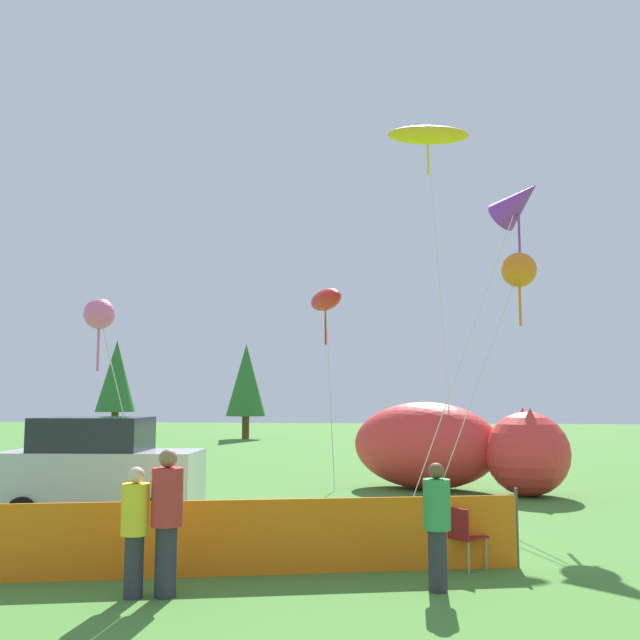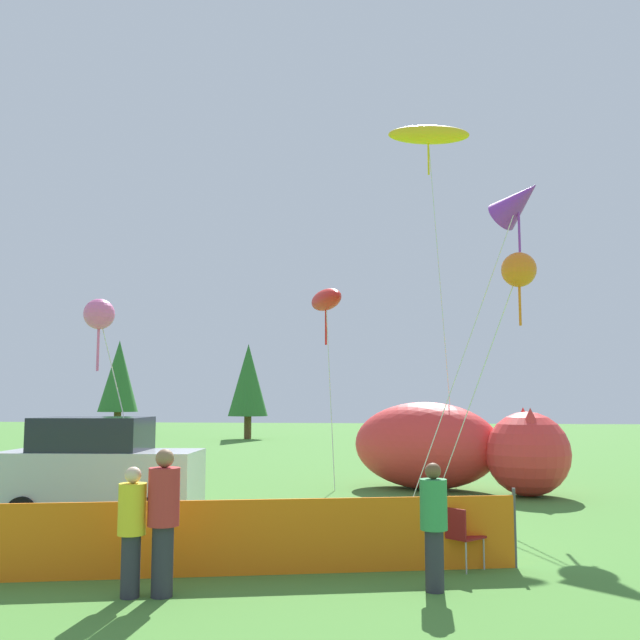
{
  "view_description": "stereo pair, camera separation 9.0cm",
  "coord_description": "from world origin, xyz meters",
  "px_view_note": "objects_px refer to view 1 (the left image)",
  "views": [
    {
      "loc": [
        1.35,
        -12.97,
        2.5
      ],
      "look_at": [
        -0.62,
        5.26,
        4.52
      ],
      "focal_mm": 40.0,
      "sensor_mm": 36.0,
      "label": 1
    },
    {
      "loc": [
        1.44,
        -12.96,
        2.5
      ],
      "look_at": [
        -0.62,
        5.26,
        4.52
      ],
      "focal_mm": 40.0,
      "sensor_mm": 36.0,
      "label": 2
    }
  ],
  "objects_px": {
    "kite_red_lizard": "(326,300)",
    "folding_chair": "(462,532)",
    "kite_orange_flower": "(519,271)",
    "spectator_in_blue_shirt": "(135,526)",
    "kite_pink_octopus": "(99,315)",
    "spectator_in_red_shirt": "(167,515)",
    "kite_yellow_hero": "(428,136)",
    "inflatable_cat": "(450,450)",
    "spectator_in_yellow_shirt": "(437,521)",
    "kite_purple_delta": "(518,202)",
    "parked_car": "(99,469)"
  },
  "relations": [
    {
      "from": "inflatable_cat",
      "to": "kite_orange_flower",
      "type": "relative_size",
      "value": 1.04
    },
    {
      "from": "folding_chair",
      "to": "spectator_in_red_shirt",
      "type": "bearing_deg",
      "value": 159.12
    },
    {
      "from": "spectator_in_red_shirt",
      "to": "kite_yellow_hero",
      "type": "relative_size",
      "value": 0.16
    },
    {
      "from": "kite_pink_octopus",
      "to": "kite_yellow_hero",
      "type": "distance_m",
      "value": 11.95
    },
    {
      "from": "kite_purple_delta",
      "to": "kite_yellow_hero",
      "type": "height_order",
      "value": "kite_yellow_hero"
    },
    {
      "from": "parked_car",
      "to": "spectator_in_blue_shirt",
      "type": "relative_size",
      "value": 2.56
    },
    {
      "from": "kite_yellow_hero",
      "to": "folding_chair",
      "type": "bearing_deg",
      "value": -90.69
    },
    {
      "from": "spectator_in_yellow_shirt",
      "to": "kite_purple_delta",
      "type": "height_order",
      "value": "kite_purple_delta"
    },
    {
      "from": "kite_purple_delta",
      "to": "kite_orange_flower",
      "type": "relative_size",
      "value": 1.38
    },
    {
      "from": "kite_pink_octopus",
      "to": "kite_orange_flower",
      "type": "bearing_deg",
      "value": 6.95
    },
    {
      "from": "kite_red_lizard",
      "to": "spectator_in_yellow_shirt",
      "type": "bearing_deg",
      "value": -76.55
    },
    {
      "from": "spectator_in_blue_shirt",
      "to": "kite_orange_flower",
      "type": "height_order",
      "value": "kite_orange_flower"
    },
    {
      "from": "inflatable_cat",
      "to": "kite_yellow_hero",
      "type": "relative_size",
      "value": 0.54
    },
    {
      "from": "inflatable_cat",
      "to": "kite_orange_flower",
      "type": "height_order",
      "value": "kite_orange_flower"
    },
    {
      "from": "spectator_in_red_shirt",
      "to": "spectator_in_yellow_shirt",
      "type": "bearing_deg",
      "value": 10.34
    },
    {
      "from": "kite_red_lizard",
      "to": "spectator_in_red_shirt",
      "type": "bearing_deg",
      "value": -94.75
    },
    {
      "from": "kite_red_lizard",
      "to": "kite_purple_delta",
      "type": "bearing_deg",
      "value": -24.21
    },
    {
      "from": "parked_car",
      "to": "folding_chair",
      "type": "bearing_deg",
      "value": -30.59
    },
    {
      "from": "inflatable_cat",
      "to": "spectator_in_red_shirt",
      "type": "height_order",
      "value": "inflatable_cat"
    },
    {
      "from": "parked_car",
      "to": "kite_red_lizard",
      "type": "relative_size",
      "value": 0.73
    },
    {
      "from": "folding_chair",
      "to": "kite_yellow_hero",
      "type": "height_order",
      "value": "kite_yellow_hero"
    },
    {
      "from": "kite_red_lizard",
      "to": "kite_orange_flower",
      "type": "distance_m",
      "value": 6.04
    },
    {
      "from": "folding_chair",
      "to": "spectator_in_yellow_shirt",
      "type": "distance_m",
      "value": 1.34
    },
    {
      "from": "kite_purple_delta",
      "to": "kite_yellow_hero",
      "type": "distance_m",
      "value": 5.6
    },
    {
      "from": "spectator_in_red_shirt",
      "to": "kite_purple_delta",
      "type": "bearing_deg",
      "value": 55.8
    },
    {
      "from": "kite_orange_flower",
      "to": "kite_pink_octopus",
      "type": "bearing_deg",
      "value": -173.05
    },
    {
      "from": "parked_car",
      "to": "kite_pink_octopus",
      "type": "height_order",
      "value": "kite_pink_octopus"
    },
    {
      "from": "kite_pink_octopus",
      "to": "folding_chair",
      "type": "bearing_deg",
      "value": -30.88
    },
    {
      "from": "folding_chair",
      "to": "kite_purple_delta",
      "type": "distance_m",
      "value": 10.07
    },
    {
      "from": "kite_red_lizard",
      "to": "kite_orange_flower",
      "type": "relative_size",
      "value": 0.97
    },
    {
      "from": "kite_red_lizard",
      "to": "kite_pink_octopus",
      "type": "distance_m",
      "value": 6.76
    },
    {
      "from": "spectator_in_red_shirt",
      "to": "parked_car",
      "type": "bearing_deg",
      "value": 120.68
    },
    {
      "from": "folding_chair",
      "to": "spectator_in_red_shirt",
      "type": "height_order",
      "value": "spectator_in_red_shirt"
    },
    {
      "from": "spectator_in_yellow_shirt",
      "to": "kite_yellow_hero",
      "type": "relative_size",
      "value": 0.15
    },
    {
      "from": "kite_orange_flower",
      "to": "kite_red_lizard",
      "type": "bearing_deg",
      "value": 143.54
    },
    {
      "from": "kite_red_lizard",
      "to": "kite_yellow_hero",
      "type": "height_order",
      "value": "kite_yellow_hero"
    },
    {
      "from": "kite_orange_flower",
      "to": "spectator_in_blue_shirt",
      "type": "bearing_deg",
      "value": -128.8
    },
    {
      "from": "spectator_in_blue_shirt",
      "to": "kite_orange_flower",
      "type": "distance_m",
      "value": 10.85
    },
    {
      "from": "parked_car",
      "to": "spectator_in_yellow_shirt",
      "type": "height_order",
      "value": "parked_car"
    },
    {
      "from": "folding_chair",
      "to": "kite_red_lizard",
      "type": "bearing_deg",
      "value": 61.07
    },
    {
      "from": "spectator_in_yellow_shirt",
      "to": "kite_orange_flower",
      "type": "bearing_deg",
      "value": 71.48
    },
    {
      "from": "kite_purple_delta",
      "to": "kite_yellow_hero",
      "type": "xyz_separation_m",
      "value": [
        -2.03,
        4.01,
        3.33
      ]
    },
    {
      "from": "inflatable_cat",
      "to": "spectator_in_yellow_shirt",
      "type": "xyz_separation_m",
      "value": [
        -0.93,
        -10.29,
        -0.21
      ]
    },
    {
      "from": "spectator_in_yellow_shirt",
      "to": "kite_orange_flower",
      "type": "height_order",
      "value": "kite_orange_flower"
    },
    {
      "from": "spectator_in_yellow_shirt",
      "to": "kite_yellow_hero",
      "type": "distance_m",
      "value": 15.74
    },
    {
      "from": "kite_red_lizard",
      "to": "folding_chair",
      "type": "bearing_deg",
      "value": -72.51
    },
    {
      "from": "parked_car",
      "to": "inflatable_cat",
      "type": "xyz_separation_m",
      "value": [
        7.66,
        5.4,
        0.09
      ]
    },
    {
      "from": "kite_purple_delta",
      "to": "kite_orange_flower",
      "type": "bearing_deg",
      "value": -101.09
    },
    {
      "from": "folding_chair",
      "to": "kite_red_lizard",
      "type": "height_order",
      "value": "kite_red_lizard"
    },
    {
      "from": "spectator_in_yellow_shirt",
      "to": "kite_orange_flower",
      "type": "xyz_separation_m",
      "value": [
        2.33,
        6.96,
        4.53
      ]
    }
  ]
}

